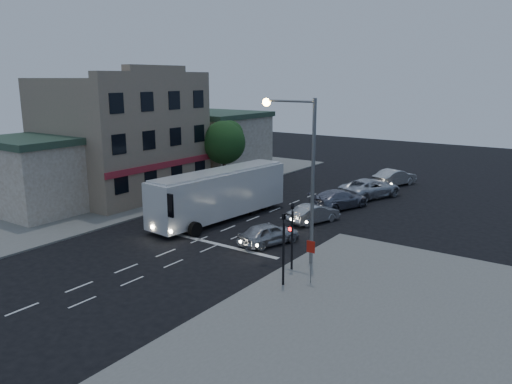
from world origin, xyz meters
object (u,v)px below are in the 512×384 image
Objects in this scene: tour_bus at (220,193)px; regulatory_sign at (311,255)px; streetlight at (303,162)px; car_sedan_c at (370,188)px; car_suv at (269,234)px; traffic_signal_side at (284,240)px; traffic_signal_main at (292,228)px; car_extra at (395,177)px; street_tree at (224,140)px; car_sedan_b at (339,199)px; car_sedan_a at (314,214)px.

regulatory_sign is (11.17, -6.75, -0.38)m from tour_bus.
car_sedan_c is at bearing 99.58° from streetlight.
tour_bus is 2.97× the size of car_suv.
tour_bus is 2.95× the size of traffic_signal_side.
tour_bus is at bearing 142.84° from traffic_signal_side.
traffic_signal_main is at bearing 119.44° from car_sedan_c.
tour_bus is at bearing -5.97° from car_suv.
tour_bus is 2.95× the size of traffic_signal_main.
streetlight reaches higher than tour_bus.
car_suv is at bearing 129.71° from traffic_signal_side.
tour_bus reaches higher than car_sedan_c.
car_extra is 23.78m from streetlight.
car_extra is at bearing 97.19° from traffic_signal_main.
regulatory_sign is at bearing -30.84° from traffic_signal_main.
traffic_signal_side is (4.15, -5.00, 1.73)m from car_suv.
traffic_signal_side is at bearing -44.50° from street_tree.
car_sedan_b is at bearing 58.75° from tour_bus.
regulatory_sign reaches higher than car_sedan_c.
traffic_signal_main is (3.45, -3.02, 1.73)m from car_suv.
traffic_signal_main is at bearing 109.49° from traffic_signal_side.
traffic_signal_main is 0.46× the size of streetlight.
streetlight is (2.89, -17.13, 4.92)m from car_sedan_c.
street_tree reaches higher than car_suv.
car_sedan_a is 9.69m from car_sedan_c.
traffic_signal_main reaches higher than car_extra.
traffic_signal_side is 0.66× the size of street_tree.
streetlight is (-0.96, 3.40, 3.31)m from traffic_signal_side.
street_tree is at bearing -5.18° from car_sedan_a.
car_sedan_a is 0.69× the size of car_sedan_c.
car_extra is at bearing -72.70° from car_suv.
car_sedan_c is at bearing -78.41° from car_sedan_b.
regulatory_sign is at bearing 135.79° from car_sedan_a.
car_extra is at bearing -72.95° from car_sedan_a.
car_extra is 1.17× the size of traffic_signal_main.
car_sedan_c is 18.06m from streetlight.
car_suv is at bearing 138.81° from traffic_signal_main.
streetlight is (3.18, -7.44, 5.07)m from car_sedan_a.
car_suv is at bearing 141.92° from regulatory_sign.
car_sedan_c reaches higher than car_suv.
tour_bus is at bearing -53.35° from street_tree.
car_sedan_b is at bearing 103.61° from car_sedan_c.
streetlight is at bearing 128.75° from regulatory_sign.
car_sedan_b is (-0.24, 10.47, 0.07)m from car_suv.
streetlight is 20.19m from street_tree.
car_sedan_b is 2.38× the size of regulatory_sign.
traffic_signal_side reaches higher than tour_bus.
street_tree is at bearing 38.61° from car_sedan_c.
car_sedan_a is at bearing 110.88° from traffic_signal_side.
tour_bus is at bearing 83.56° from car_sedan_c.
car_sedan_b is at bearing 110.40° from regulatory_sign.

